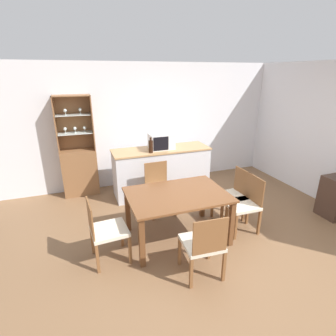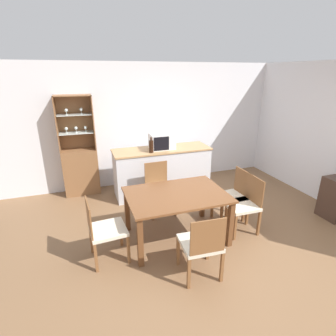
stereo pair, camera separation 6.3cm
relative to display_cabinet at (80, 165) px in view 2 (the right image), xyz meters
name	(u,v)px [view 2 (the right image)]	position (x,y,z in m)	size (l,w,h in m)	color
ground_plane	(216,243)	(1.76, -2.43, -0.60)	(18.00, 18.00, 0.00)	brown
wall_back	(161,124)	(1.76, 0.20, 0.67)	(6.80, 0.06, 2.55)	silver
kitchen_counter	(162,171)	(1.55, -0.53, -0.13)	(1.92, 0.63, 0.94)	silver
display_cabinet	(80,165)	(0.00, 0.00, 0.00)	(0.67, 0.35, 1.96)	brown
dining_table	(176,200)	(1.26, -2.10, 0.02)	(1.41, 0.99, 0.72)	brown
dining_chair_head_far	(159,188)	(1.26, -1.26, -0.15)	(0.46, 0.46, 0.87)	beige
dining_chair_side_right_far	(233,196)	(2.31, -1.95, -0.15)	(0.47, 0.47, 0.87)	beige
dining_chair_side_left_near	(104,229)	(0.21, -2.25, -0.15)	(0.48, 0.48, 0.87)	beige
dining_chair_head_near	(201,244)	(1.26, -2.94, -0.15)	(0.48, 0.48, 0.87)	beige
dining_chair_side_right_near	(244,204)	(2.31, -2.25, -0.15)	(0.46, 0.46, 0.87)	beige
microwave	(162,141)	(1.55, -0.54, 0.48)	(0.46, 0.34, 0.30)	silver
wine_bottle	(151,146)	(1.28, -0.72, 0.46)	(0.08, 0.08, 0.29)	black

